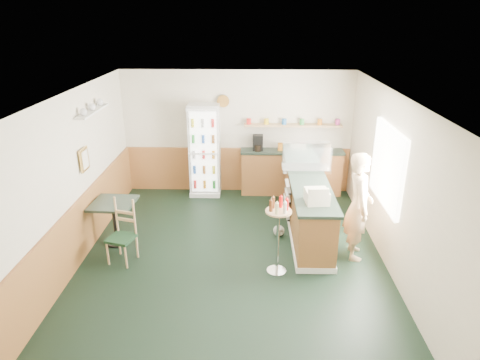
{
  "coord_description": "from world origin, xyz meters",
  "views": [
    {
      "loc": [
        0.31,
        -6.12,
        3.83
      ],
      "look_at": [
        0.12,
        0.6,
        1.17
      ],
      "focal_mm": 32.0,
      "sensor_mm": 36.0,
      "label": 1
    }
  ],
  "objects_px": {
    "condiment_stand": "(278,226)",
    "display_case": "(306,157)",
    "drinks_fridge": "(205,151)",
    "cafe_table": "(114,214)",
    "cash_register": "(317,196)",
    "cafe_chair": "(122,229)",
    "shopkeeper": "(359,206)"
  },
  "relations": [
    {
      "from": "cafe_chair",
      "to": "drinks_fridge",
      "type": "bearing_deg",
      "value": 85.43
    },
    {
      "from": "cash_register",
      "to": "shopkeeper",
      "type": "xyz_separation_m",
      "value": [
        0.7,
        0.1,
        -0.21
      ]
    },
    {
      "from": "display_case",
      "to": "cafe_table",
      "type": "distance_m",
      "value": 3.64
    },
    {
      "from": "cafe_table",
      "to": "display_case",
      "type": "bearing_deg",
      "value": 17.96
    },
    {
      "from": "shopkeeper",
      "to": "cafe_chair",
      "type": "xyz_separation_m",
      "value": [
        -3.82,
        -0.21,
        -0.35
      ]
    },
    {
      "from": "shopkeeper",
      "to": "cafe_chair",
      "type": "distance_m",
      "value": 3.85
    },
    {
      "from": "display_case",
      "to": "condiment_stand",
      "type": "distance_m",
      "value": 2.08
    },
    {
      "from": "display_case",
      "to": "cash_register",
      "type": "relative_size",
      "value": 2.43
    },
    {
      "from": "cash_register",
      "to": "shopkeeper",
      "type": "height_order",
      "value": "shopkeeper"
    },
    {
      "from": "drinks_fridge",
      "to": "cafe_chair",
      "type": "bearing_deg",
      "value": -111.11
    },
    {
      "from": "cafe_chair",
      "to": "cash_register",
      "type": "bearing_deg",
      "value": 18.63
    },
    {
      "from": "cafe_chair",
      "to": "condiment_stand",
      "type": "bearing_deg",
      "value": 9.16
    },
    {
      "from": "drinks_fridge",
      "to": "cafe_table",
      "type": "height_order",
      "value": "drinks_fridge"
    },
    {
      "from": "cafe_table",
      "to": "cash_register",
      "type": "bearing_deg",
      "value": -6.58
    },
    {
      "from": "shopkeeper",
      "to": "condiment_stand",
      "type": "height_order",
      "value": "shopkeeper"
    },
    {
      "from": "shopkeeper",
      "to": "drinks_fridge",
      "type": "bearing_deg",
      "value": 51.23
    },
    {
      "from": "drinks_fridge",
      "to": "cash_register",
      "type": "relative_size",
      "value": 5.45
    },
    {
      "from": "condiment_stand",
      "to": "display_case",
      "type": "bearing_deg",
      "value": 72.13
    },
    {
      "from": "shopkeeper",
      "to": "cafe_table",
      "type": "height_order",
      "value": "shopkeeper"
    },
    {
      "from": "shopkeeper",
      "to": "condiment_stand",
      "type": "bearing_deg",
      "value": 116.13
    },
    {
      "from": "cash_register",
      "to": "condiment_stand",
      "type": "bearing_deg",
      "value": -149.44
    },
    {
      "from": "display_case",
      "to": "cafe_chair",
      "type": "height_order",
      "value": "display_case"
    },
    {
      "from": "display_case",
      "to": "drinks_fridge",
      "type": "bearing_deg",
      "value": 150.51
    },
    {
      "from": "condiment_stand",
      "to": "cafe_chair",
      "type": "distance_m",
      "value": 2.54
    },
    {
      "from": "display_case",
      "to": "cafe_chair",
      "type": "relative_size",
      "value": 0.85
    },
    {
      "from": "cash_register",
      "to": "cafe_table",
      "type": "relative_size",
      "value": 0.47
    },
    {
      "from": "drinks_fridge",
      "to": "condiment_stand",
      "type": "bearing_deg",
      "value": -65.17
    },
    {
      "from": "drinks_fridge",
      "to": "display_case",
      "type": "relative_size",
      "value": 2.24
    },
    {
      "from": "drinks_fridge",
      "to": "cafe_table",
      "type": "xyz_separation_m",
      "value": [
        -1.35,
        -2.26,
        -0.45
      ]
    },
    {
      "from": "condiment_stand",
      "to": "shopkeeper",
      "type": "bearing_deg",
      "value": 21.99
    },
    {
      "from": "condiment_stand",
      "to": "cafe_table",
      "type": "xyz_separation_m",
      "value": [
        -2.78,
        0.83,
        -0.25
      ]
    },
    {
      "from": "drinks_fridge",
      "to": "shopkeeper",
      "type": "xyz_separation_m",
      "value": [
        2.75,
        -2.56,
        -0.1
      ]
    }
  ]
}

